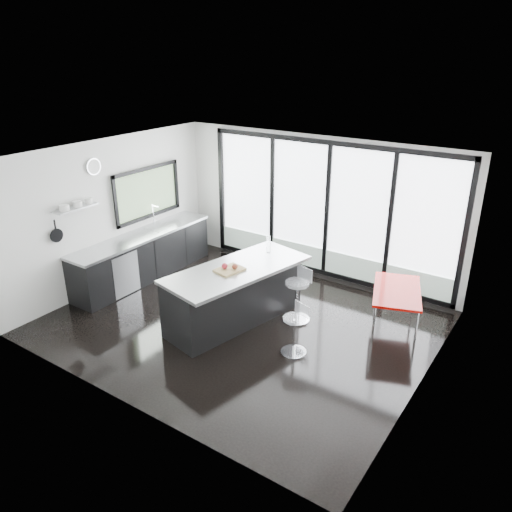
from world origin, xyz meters
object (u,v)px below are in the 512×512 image
Objects in this scene: bar_stool_near at (294,335)px; bar_stool_far at (297,301)px; red_table at (395,308)px; island at (234,293)px.

bar_stool_near is 0.86× the size of bar_stool_far.
bar_stool_near is at bearing -121.62° from red_table.
bar_stool_near is 0.49× the size of red_table.
red_table is at bearing 46.30° from bar_stool_far.
bar_stool_near is at bearing -42.59° from bar_stool_far.
bar_stool_near is (1.32, -0.29, -0.20)m from island.
red_table is at bearing 80.10° from bar_stool_near.
red_table is (2.30, 1.31, -0.17)m from island.
island is 1.36m from bar_stool_near.
bar_stool_far is 0.57× the size of red_table.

